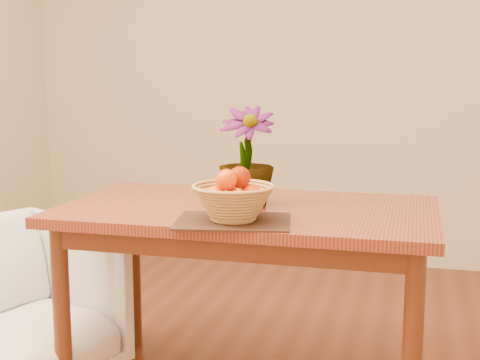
% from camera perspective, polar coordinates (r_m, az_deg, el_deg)
% --- Properties ---
extents(wall_back, '(4.00, 0.02, 2.70)m').
position_cam_1_polar(wall_back, '(4.39, 7.02, 10.40)').
color(wall_back, beige).
rests_on(wall_back, floor).
extents(table, '(1.40, 0.80, 0.75)m').
position_cam_1_polar(table, '(2.54, 0.69, -4.18)').
color(table, maroon).
rests_on(table, floor).
extents(placemat, '(0.43, 0.35, 0.01)m').
position_cam_1_polar(placemat, '(2.26, -0.59, -3.53)').
color(placemat, '#351C13').
rests_on(placemat, table).
extents(wicker_basket, '(0.28, 0.28, 0.11)m').
position_cam_1_polar(wicker_basket, '(2.25, -0.59, -2.06)').
color(wicker_basket, tan).
rests_on(wicker_basket, placemat).
extents(orange_pile, '(0.18, 0.17, 0.13)m').
position_cam_1_polar(orange_pile, '(2.24, -0.50, -0.74)').
color(orange_pile, '#FF3104').
rests_on(orange_pile, wicker_basket).
extents(potted_plant, '(0.24, 0.24, 0.37)m').
position_cam_1_polar(potted_plant, '(2.51, 0.54, 2.01)').
color(potted_plant, '#1E4714').
rests_on(potted_plant, table).
extents(armchair, '(0.89, 0.91, 0.72)m').
position_cam_1_polar(armchair, '(2.85, -19.09, -9.54)').
color(armchair, gray).
rests_on(armchair, floor).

